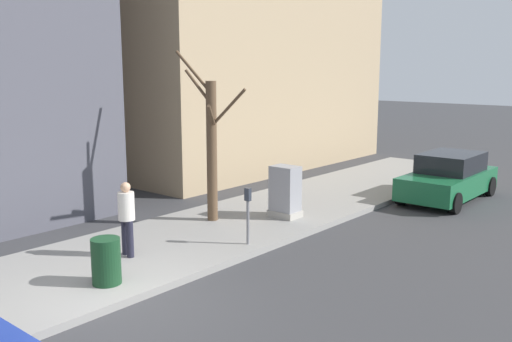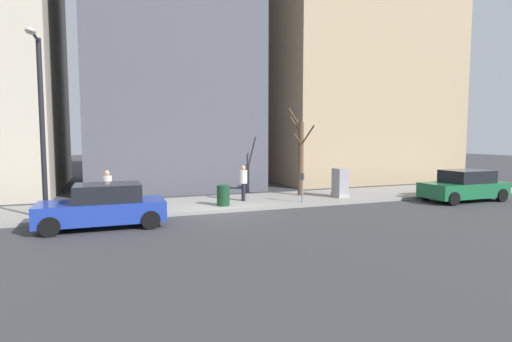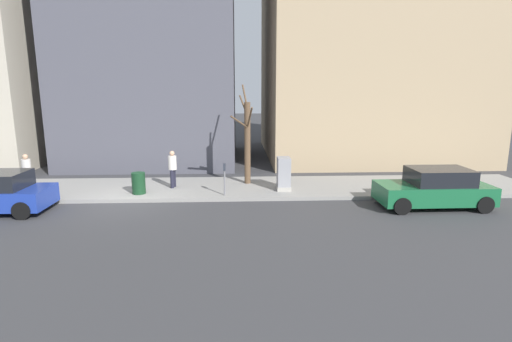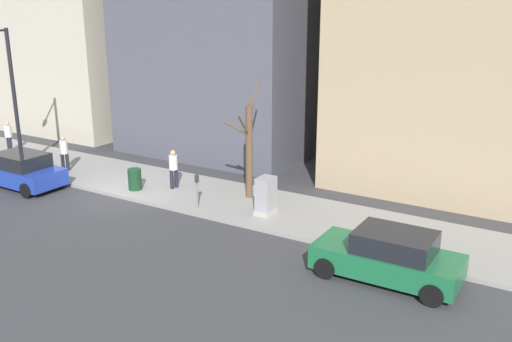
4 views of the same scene
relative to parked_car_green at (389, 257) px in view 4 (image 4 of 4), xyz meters
The scene contains 12 objects.
ground_plane 12.07m from the parked_car_green, 84.68° to the left, with size 120.00×120.00×0.00m, color #38383A.
sidewalk 12.41m from the parked_car_green, 75.43° to the left, with size 4.00×36.00×0.15m, color gray.
parked_car_green is the anchor object (origin of this frame).
parked_car_blue 16.58m from the parked_car_green, 89.77° to the left, with size 1.95×4.21×1.52m.
parking_meter 8.25m from the parked_car_green, 79.03° to the left, with size 0.14×0.10×1.35m.
utility_box 6.05m from the parked_car_green, 66.44° to the left, with size 0.83×0.61×1.43m.
streetlamp 18.93m from the parked_car_green, 85.69° to the left, with size 1.97×0.32×6.50m.
bare_tree 8.14m from the parked_car_green, 62.36° to the left, with size 2.19×0.99×4.55m.
trash_bin 11.89m from the parked_car_green, 80.23° to the left, with size 0.56×0.56×0.90m, color #14381E.
pedestrian_near_meter 10.88m from the parked_car_green, 73.76° to the left, with size 0.39×0.36×1.66m.
pedestrian_midblock 16.63m from the parked_car_green, 81.68° to the left, with size 0.36×0.38×1.66m.
pedestrian_far_corner 21.84m from the parked_car_green, 81.59° to the left, with size 0.36×0.40×1.66m.
Camera 4 is at (-15.97, -16.55, 7.85)m, focal length 40.00 mm.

